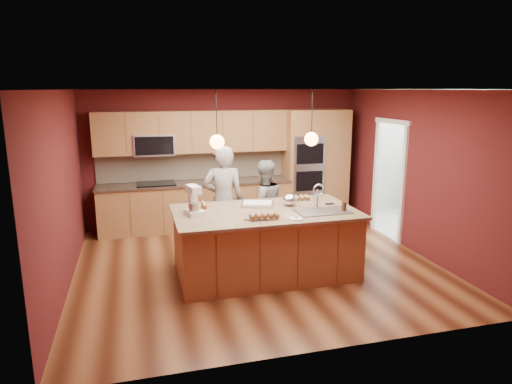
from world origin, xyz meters
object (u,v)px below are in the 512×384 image
object	(u,v)px
island	(266,242)
mixing_bowl	(290,200)
person_left	(224,201)
stand_mixer	(194,202)
person_right	(264,206)

from	to	relation	value
island	mixing_bowl	bearing A→B (deg)	23.90
island	mixing_bowl	world-z (taller)	island
mixing_bowl	person_left	bearing A→B (deg)	137.07
mixing_bowl	stand_mixer	bearing A→B (deg)	-175.41
stand_mixer	mixing_bowl	world-z (taller)	stand_mixer
person_right	stand_mixer	distance (m)	1.63
island	mixing_bowl	size ratio (longest dim) A/B	12.03
island	person_left	world-z (taller)	person_left
stand_mixer	mixing_bowl	size ratio (longest dim) A/B	1.87
person_left	stand_mixer	bearing A→B (deg)	66.79
island	person_right	size ratio (longest dim) A/B	1.70
person_right	mixing_bowl	size ratio (longest dim) A/B	7.06
island	person_right	xyz separation A→B (m)	(0.25, 1.00, 0.28)
island	person_left	distance (m)	1.17
stand_mixer	mixing_bowl	xyz separation A→B (m)	(1.47, 0.12, -0.09)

